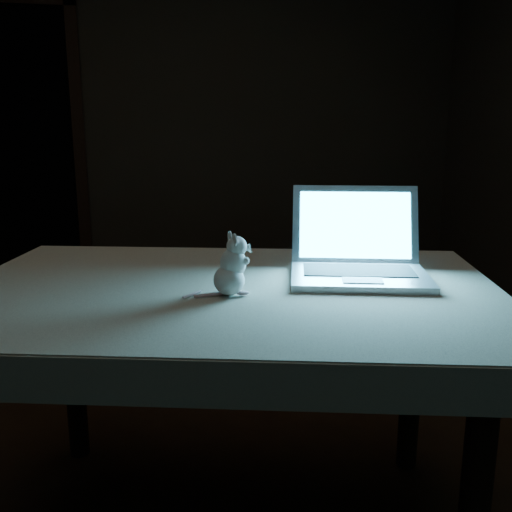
{
  "coord_description": "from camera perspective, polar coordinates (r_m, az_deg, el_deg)",
  "views": [
    {
      "loc": [
        -0.24,
        -1.79,
        1.27
      ],
      "look_at": [
        0.11,
        -0.11,
        0.88
      ],
      "focal_mm": 40.0,
      "sensor_mm": 36.0,
      "label": 1
    }
  ],
  "objects": [
    {
      "name": "floor",
      "position": [
        2.21,
        -3.77,
        -22.28
      ],
      "size": [
        5.0,
        5.0,
        0.0
      ],
      "primitive_type": "plane",
      "color": "black",
      "rests_on": "ground"
    },
    {
      "name": "back_wall",
      "position": [
        4.29,
        -9.03,
        13.18
      ],
      "size": [
        4.5,
        0.04,
        2.6
      ],
      "primitive_type": "cube",
      "color": "black",
      "rests_on": "ground"
    },
    {
      "name": "doorway",
      "position": [
        4.38,
        -23.63,
        9.19
      ],
      "size": [
        1.06,
        0.36,
        2.13
      ],
      "primitive_type": null,
      "color": "black",
      "rests_on": "back_wall"
    },
    {
      "name": "table",
      "position": [
        1.84,
        -2.73,
        -15.34
      ],
      "size": [
        1.69,
        1.32,
        0.8
      ],
      "primitive_type": null,
      "rotation": [
        0.0,
        0.0,
        -0.27
      ],
      "color": "black",
      "rests_on": "floor"
    },
    {
      "name": "tablecloth",
      "position": [
        1.68,
        0.51,
        -4.98
      ],
      "size": [
        1.92,
        1.71,
        0.11
      ],
      "primitive_type": null,
      "rotation": [
        0.0,
        0.0,
        -0.51
      ],
      "color": "beige",
      "rests_on": "table"
    },
    {
      "name": "laptop",
      "position": [
        1.75,
        10.48,
        2.07
      ],
      "size": [
        0.5,
        0.47,
        0.28
      ],
      "primitive_type": null,
      "rotation": [
        0.0,
        0.0,
        -0.28
      ],
      "color": "#AFAFB4",
      "rests_on": "tablecloth"
    },
    {
      "name": "plush_mouse",
      "position": [
        1.58,
        -2.74,
        -0.85
      ],
      "size": [
        0.17,
        0.17,
        0.18
      ],
      "primitive_type": null,
      "rotation": [
        0.0,
        0.0,
        -0.47
      ],
      "color": "white",
      "rests_on": "tablecloth"
    }
  ]
}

